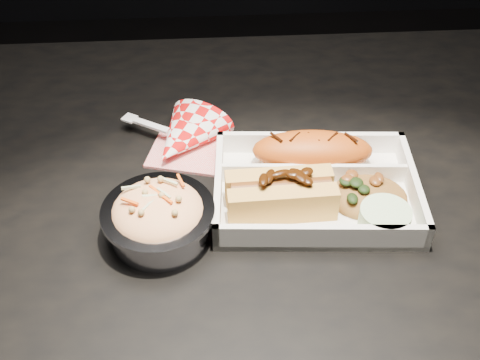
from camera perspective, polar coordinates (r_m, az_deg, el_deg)
name	(u,v)px	position (r m, az deg, el deg)	size (l,w,h in m)	color
dining_table	(288,232)	(0.85, 4.59, -4.98)	(1.20, 0.80, 0.75)	black
food_tray	(315,191)	(0.76, 7.10, -1.07)	(0.26, 0.20, 0.04)	white
fried_pastry	(312,150)	(0.79, 6.87, 2.80)	(0.16, 0.06, 0.05)	#C45113
hotdog	(281,192)	(0.72, 3.89, -1.18)	(0.13, 0.06, 0.06)	#E5AA4E
fried_rice_mound	(369,190)	(0.76, 12.16, -0.94)	(0.10, 0.08, 0.03)	#915E2A
cupcake_liner	(384,220)	(0.72, 13.53, -3.68)	(0.06, 0.06, 0.03)	beige
foil_coleslaw_cup	(158,216)	(0.70, -7.74, -3.44)	(0.13, 0.13, 0.07)	silver
napkin_fork	(184,138)	(0.83, -5.37, 3.95)	(0.16, 0.15, 0.10)	red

